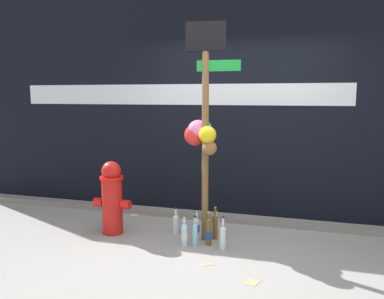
{
  "coord_description": "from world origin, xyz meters",
  "views": [
    {
      "loc": [
        0.85,
        -3.91,
        1.7
      ],
      "look_at": [
        -0.4,
        0.38,
        1.07
      ],
      "focal_mm": 36.45,
      "sensor_mm": 36.0,
      "label": 1
    }
  ],
  "objects_px": {
    "memorial_post": "(203,121)",
    "bottle_3": "(195,233)",
    "bottle_1": "(223,237)",
    "bottle_2": "(216,225)",
    "bottle_6": "(215,226)",
    "bottle_5": "(184,234)",
    "bottle_0": "(209,232)",
    "bottle_7": "(197,228)",
    "bottle_4": "(176,223)",
    "fire_hydrant": "(112,197)"
  },
  "relations": [
    {
      "from": "bottle_5",
      "to": "memorial_post",
      "type": "bearing_deg",
      "value": 66.91
    },
    {
      "from": "memorial_post",
      "to": "bottle_3",
      "type": "relative_size",
      "value": 7.49
    },
    {
      "from": "memorial_post",
      "to": "bottle_7",
      "type": "xyz_separation_m",
      "value": [
        -0.04,
        -0.09,
        -1.26
      ]
    },
    {
      "from": "memorial_post",
      "to": "bottle_6",
      "type": "relative_size",
      "value": 6.5
    },
    {
      "from": "bottle_4",
      "to": "bottle_5",
      "type": "distance_m",
      "value": 0.43
    },
    {
      "from": "fire_hydrant",
      "to": "bottle_5",
      "type": "height_order",
      "value": "fire_hydrant"
    },
    {
      "from": "fire_hydrant",
      "to": "bottle_4",
      "type": "relative_size",
      "value": 2.78
    },
    {
      "from": "bottle_0",
      "to": "bottle_1",
      "type": "height_order",
      "value": "bottle_0"
    },
    {
      "from": "fire_hydrant",
      "to": "bottle_7",
      "type": "height_order",
      "value": "fire_hydrant"
    },
    {
      "from": "bottle_4",
      "to": "fire_hydrant",
      "type": "bearing_deg",
      "value": -164.13
    },
    {
      "from": "fire_hydrant",
      "to": "bottle_0",
      "type": "height_order",
      "value": "fire_hydrant"
    },
    {
      "from": "bottle_6",
      "to": "bottle_7",
      "type": "bearing_deg",
      "value": -153.1
    },
    {
      "from": "memorial_post",
      "to": "bottle_6",
      "type": "xyz_separation_m",
      "value": [
        0.16,
        0.01,
        -1.25
      ]
    },
    {
      "from": "bottle_1",
      "to": "bottle_2",
      "type": "distance_m",
      "value": 0.52
    },
    {
      "from": "fire_hydrant",
      "to": "memorial_post",
      "type": "bearing_deg",
      "value": 7.51
    },
    {
      "from": "memorial_post",
      "to": "bottle_5",
      "type": "height_order",
      "value": "memorial_post"
    },
    {
      "from": "memorial_post",
      "to": "bottle_5",
      "type": "xyz_separation_m",
      "value": [
        -0.13,
        -0.3,
        -1.27
      ]
    },
    {
      "from": "bottle_1",
      "to": "bottle_3",
      "type": "height_order",
      "value": "bottle_1"
    },
    {
      "from": "fire_hydrant",
      "to": "bottle_1",
      "type": "relative_size",
      "value": 2.41
    },
    {
      "from": "bottle_2",
      "to": "bottle_5",
      "type": "distance_m",
      "value": 0.57
    },
    {
      "from": "fire_hydrant",
      "to": "bottle_0",
      "type": "distance_m",
      "value": 1.27
    },
    {
      "from": "bottle_6",
      "to": "bottle_2",
      "type": "bearing_deg",
      "value": 98.34
    },
    {
      "from": "bottle_3",
      "to": "bottle_4",
      "type": "distance_m",
      "value": 0.45
    },
    {
      "from": "bottle_0",
      "to": "bottle_5",
      "type": "bearing_deg",
      "value": -156.03
    },
    {
      "from": "bottle_5",
      "to": "bottle_0",
      "type": "bearing_deg",
      "value": 23.97
    },
    {
      "from": "bottle_1",
      "to": "bottle_7",
      "type": "relative_size",
      "value": 1.07
    },
    {
      "from": "bottle_4",
      "to": "bottle_5",
      "type": "relative_size",
      "value": 0.97
    },
    {
      "from": "bottle_3",
      "to": "bottle_4",
      "type": "bearing_deg",
      "value": 137.54
    },
    {
      "from": "bottle_0",
      "to": "bottle_5",
      "type": "xyz_separation_m",
      "value": [
        -0.26,
        -0.11,
        -0.02
      ]
    },
    {
      "from": "bottle_0",
      "to": "bottle_1",
      "type": "distance_m",
      "value": 0.2
    },
    {
      "from": "memorial_post",
      "to": "bottle_6",
      "type": "distance_m",
      "value": 1.26
    },
    {
      "from": "bottle_0",
      "to": "bottle_6",
      "type": "height_order",
      "value": "bottle_6"
    },
    {
      "from": "memorial_post",
      "to": "fire_hydrant",
      "type": "distance_m",
      "value": 1.47
    },
    {
      "from": "fire_hydrant",
      "to": "bottle_5",
      "type": "bearing_deg",
      "value": -9.09
    },
    {
      "from": "bottle_0",
      "to": "bottle_3",
      "type": "relative_size",
      "value": 1.14
    },
    {
      "from": "bottle_4",
      "to": "bottle_7",
      "type": "relative_size",
      "value": 0.92
    },
    {
      "from": "memorial_post",
      "to": "bottle_1",
      "type": "xyz_separation_m",
      "value": [
        0.31,
        -0.28,
        -1.26
      ]
    },
    {
      "from": "bottle_1",
      "to": "bottle_6",
      "type": "distance_m",
      "value": 0.33
    },
    {
      "from": "bottle_2",
      "to": "bottle_5",
      "type": "bearing_deg",
      "value": -116.83
    },
    {
      "from": "fire_hydrant",
      "to": "bottle_2",
      "type": "xyz_separation_m",
      "value": [
        1.24,
        0.35,
        -0.35
      ]
    },
    {
      "from": "bottle_1",
      "to": "bottle_6",
      "type": "height_order",
      "value": "bottle_6"
    },
    {
      "from": "bottle_6",
      "to": "bottle_7",
      "type": "xyz_separation_m",
      "value": [
        -0.2,
        -0.1,
        -0.01
      ]
    },
    {
      "from": "bottle_4",
      "to": "bottle_5",
      "type": "xyz_separation_m",
      "value": [
        0.22,
        -0.37,
        0.0
      ]
    },
    {
      "from": "bottle_0",
      "to": "bottle_1",
      "type": "bearing_deg",
      "value": -26.5
    },
    {
      "from": "bottle_0",
      "to": "bottle_7",
      "type": "relative_size",
      "value": 1.1
    },
    {
      "from": "memorial_post",
      "to": "bottle_0",
      "type": "height_order",
      "value": "memorial_post"
    },
    {
      "from": "memorial_post",
      "to": "bottle_7",
      "type": "height_order",
      "value": "memorial_post"
    },
    {
      "from": "bottle_3",
      "to": "bottle_6",
      "type": "height_order",
      "value": "bottle_6"
    },
    {
      "from": "fire_hydrant",
      "to": "bottle_7",
      "type": "bearing_deg",
      "value": 3.06
    },
    {
      "from": "bottle_5",
      "to": "bottle_3",
      "type": "bearing_deg",
      "value": 33.22
    }
  ]
}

